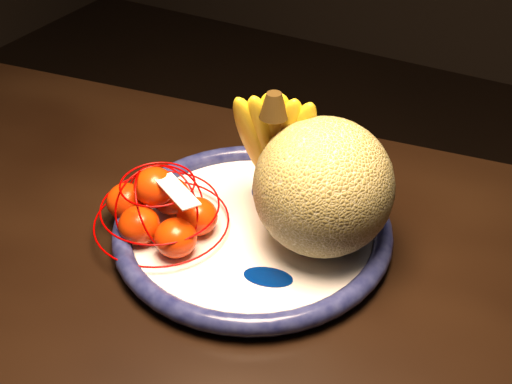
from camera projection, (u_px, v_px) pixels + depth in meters
The scene contains 6 objects.
dining_table at pixel (63, 293), 0.90m from camera, with size 1.56×1.06×0.73m.
fruit_bowl at pixel (252, 228), 0.87m from camera, with size 0.38×0.38×0.03m.
cantaloupe at pixel (323, 187), 0.80m from camera, with size 0.18×0.18×0.18m, color olive.
banana_bunch at pixel (277, 141), 0.85m from camera, with size 0.13×0.14×0.22m.
mandarin_bag at pixel (161, 210), 0.85m from camera, with size 0.24×0.24×0.12m.
price_tag at pixel (177, 191), 0.81m from camera, with size 0.07×0.03×0.00m, color white.
Camera 1 is at (0.47, -0.48, 1.31)m, focal length 45.00 mm.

